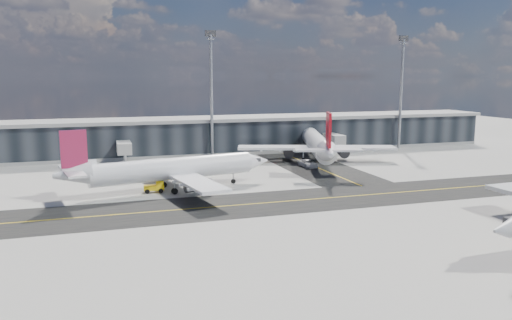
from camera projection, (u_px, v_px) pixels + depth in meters
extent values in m
plane|color=gray|center=(285.00, 209.00, 71.27)|extent=(300.00, 300.00, 0.00)
cube|color=black|center=(275.00, 202.00, 75.04)|extent=(180.00, 14.00, 0.02)
cube|color=black|center=(305.00, 163.00, 109.51)|extent=(14.00, 50.00, 0.02)
cube|color=yellow|center=(275.00, 202.00, 75.03)|extent=(180.00, 0.25, 0.01)
cube|color=yellow|center=(305.00, 162.00, 109.50)|extent=(0.25, 50.00, 0.01)
cube|color=black|center=(206.00, 137.00, 122.39)|extent=(150.00, 12.00, 8.00)
cube|color=gray|center=(206.00, 119.00, 121.66)|extent=(152.00, 13.00, 0.80)
cube|color=gray|center=(206.00, 151.00, 122.98)|extent=(150.00, 12.20, 0.80)
cube|color=gray|center=(124.00, 147.00, 109.06)|extent=(3.00, 10.00, 2.40)
cylinder|color=gray|center=(125.00, 161.00, 104.74)|extent=(0.60, 0.60, 2.40)
cube|color=gray|center=(331.00, 138.00, 123.75)|extent=(3.00, 10.00, 2.40)
cylinder|color=gray|center=(340.00, 150.00, 119.42)|extent=(0.60, 0.60, 2.40)
cylinder|color=gray|center=(211.00, 97.00, 114.14)|extent=(0.70, 0.70, 28.00)
cube|color=#2D2D30|center=(211.00, 33.00, 111.78)|extent=(2.50, 0.50, 1.40)
cylinder|color=gray|center=(401.00, 95.00, 128.82)|extent=(0.70, 0.70, 28.00)
cube|color=#2D2D30|center=(404.00, 38.00, 126.47)|extent=(2.50, 0.50, 1.40)
cylinder|color=white|center=(174.00, 169.00, 82.30)|extent=(27.52, 8.94, 3.65)
cone|color=white|center=(256.00, 161.00, 89.62)|extent=(5.18, 4.47, 3.65)
cone|color=white|center=(72.00, 174.00, 74.67)|extent=(6.08, 4.65, 3.65)
cube|color=white|center=(179.00, 174.00, 82.88)|extent=(10.55, 31.28, 0.46)
cylinder|color=#2D2D30|center=(173.00, 173.00, 88.21)|extent=(4.16, 2.81, 2.10)
cylinder|color=#2D2D30|center=(197.00, 185.00, 78.75)|extent=(4.16, 2.81, 2.10)
cube|color=#B9BCBE|center=(173.00, 169.00, 88.09)|extent=(1.86, 0.71, 0.73)
cube|color=#B9BCBE|center=(197.00, 181.00, 78.63)|extent=(1.86, 0.71, 0.73)
cube|color=#78194C|center=(74.00, 149.00, 74.25)|extent=(3.83, 1.15, 5.65)
cube|color=white|center=(72.00, 171.00, 74.58)|extent=(4.65, 11.22, 0.32)
cube|color=#2D2D30|center=(254.00, 159.00, 89.35)|extent=(2.18, 2.32, 0.64)
cylinder|color=gray|center=(233.00, 177.00, 87.89)|extent=(0.26, 0.26, 1.82)
cylinder|color=black|center=(233.00, 181.00, 88.01)|extent=(0.87, 0.47, 0.82)
cylinder|color=black|center=(164.00, 185.00, 84.76)|extent=(1.07, 0.64, 1.00)
cylinder|color=black|center=(175.00, 191.00, 80.03)|extent=(1.07, 0.64, 1.00)
cylinder|color=white|center=(317.00, 144.00, 109.58)|extent=(13.16, 30.50, 4.09)
cone|color=white|center=(309.00, 135.00, 126.73)|extent=(5.44, 6.11, 4.09)
cone|color=white|center=(328.00, 153.00, 91.82)|extent=(5.75, 7.09, 4.09)
cube|color=white|center=(316.00, 148.00, 110.76)|extent=(34.71, 15.37, 0.51)
cylinder|color=#2D2D30|center=(288.00, 152.00, 111.98)|extent=(3.54, 4.81, 2.35)
cylinder|color=#2D2D30|center=(343.00, 152.00, 111.93)|extent=(3.54, 4.81, 2.35)
cube|color=#B9BCBE|center=(288.00, 148.00, 111.84)|extent=(1.01, 2.07, 0.82)
cube|color=#B9BCBE|center=(343.00, 148.00, 111.79)|extent=(1.01, 2.07, 0.82)
cube|color=red|center=(329.00, 130.00, 91.61)|extent=(1.73, 4.24, 6.34)
cube|color=white|center=(328.00, 150.00, 91.72)|extent=(12.57, 6.43, 0.36)
cube|color=#2D2D30|center=(309.00, 133.00, 126.16)|extent=(2.76, 2.63, 0.72)
cylinder|color=gray|center=(311.00, 149.00, 122.16)|extent=(0.31, 0.31, 2.05)
cylinder|color=black|center=(311.00, 152.00, 122.29)|extent=(0.62, 0.99, 0.92)
cylinder|color=black|center=(303.00, 160.00, 109.17)|extent=(0.83, 1.23, 1.13)
cylinder|color=black|center=(331.00, 160.00, 109.14)|extent=(0.83, 1.23, 1.13)
cube|color=yellow|center=(154.00, 188.00, 81.18)|extent=(3.35, 1.75, 0.76)
cube|color=yellow|center=(160.00, 183.00, 81.28)|extent=(1.29, 1.49, 0.98)
cube|color=black|center=(160.00, 181.00, 81.22)|extent=(1.18, 1.43, 0.27)
cylinder|color=black|center=(160.00, 189.00, 82.17)|extent=(0.78, 0.32, 0.76)
cylinder|color=black|center=(161.00, 191.00, 80.82)|extent=(0.78, 0.32, 0.76)
cylinder|color=black|center=(147.00, 190.00, 81.68)|extent=(0.78, 0.32, 0.76)
cylinder|color=black|center=(147.00, 192.00, 80.33)|extent=(0.78, 0.32, 0.76)
imported|color=white|center=(308.00, 163.00, 103.79)|extent=(2.76, 5.78, 1.59)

